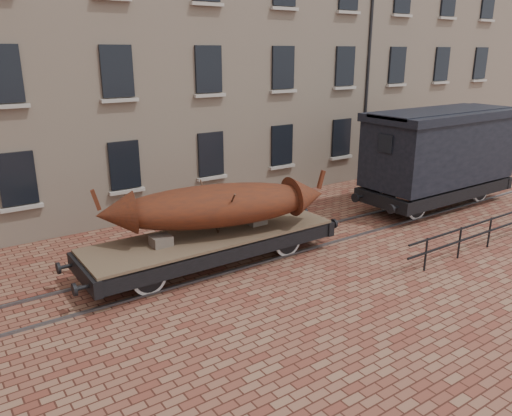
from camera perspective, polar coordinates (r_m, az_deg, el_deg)
ground at (r=15.80m, az=0.82°, el=-5.00°), size 90.00×90.00×0.00m
warehouse_cream at (r=24.72m, az=-7.37°, el=19.57°), size 40.00×10.19×14.00m
rail_track at (r=15.78m, az=0.82°, el=-4.90°), size 30.00×1.52×0.06m
flatcar_wagon at (r=14.59m, az=-5.09°, el=-3.70°), size 8.34×2.26×1.26m
iron_boat at (r=14.35m, az=-4.46°, el=0.32°), size 6.75×3.35×1.62m
goods_van at (r=21.11m, az=20.35°, el=6.56°), size 7.50×2.73×3.88m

